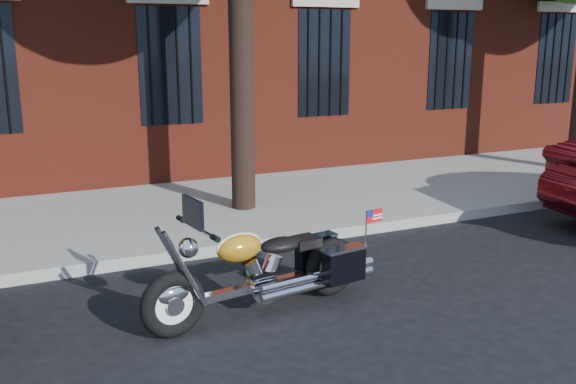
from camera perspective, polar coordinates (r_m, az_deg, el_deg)
name	(u,v)px	position (r m, az deg, el deg)	size (l,w,h in m)	color
ground	(295,286)	(7.19, 0.60, -8.38)	(120.00, 120.00, 0.00)	black
curb	(250,244)	(8.36, -3.44, -4.67)	(40.00, 0.16, 0.15)	gray
sidewalk	(206,210)	(10.06, -7.33, -1.58)	(40.00, 3.60, 0.15)	gray
motorcycle	(270,271)	(6.41, -1.64, -7.04)	(2.58, 0.95, 1.29)	black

